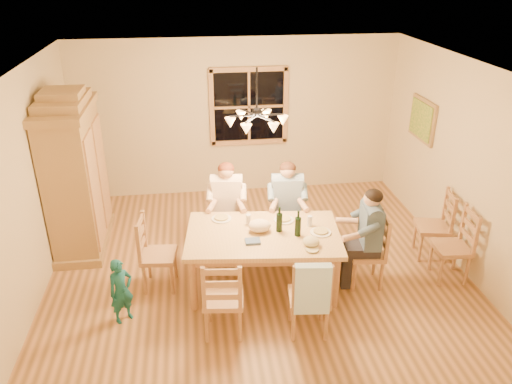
{
  "coord_description": "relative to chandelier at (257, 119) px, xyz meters",
  "views": [
    {
      "loc": [
        -0.78,
        -5.74,
        3.84
      ],
      "look_at": [
        0.0,
        0.1,
        1.06
      ],
      "focal_mm": 35.0,
      "sensor_mm": 36.0,
      "label": 1
    }
  ],
  "objects": [
    {
      "name": "chair_near_right",
      "position": [
        0.39,
        -1.39,
        -1.77
      ],
      "size": [
        0.48,
        0.46,
        0.99
      ],
      "rotation": [
        0.0,
        0.0,
        -0.11
      ],
      "color": "#9C6C45",
      "rests_on": "floor"
    },
    {
      "name": "towel",
      "position": [
        0.37,
        -1.58,
        -1.38
      ],
      "size": [
        0.39,
        0.14,
        0.58
      ],
      "primitive_type": "cube",
      "rotation": [
        0.0,
        0.0,
        -0.11
      ],
      "color": "#B4DBF3",
      "rests_on": "chair_near_right"
    },
    {
      "name": "chair_far_right",
      "position": [
        0.48,
        0.4,
        -1.77
      ],
      "size": [
        0.48,
        0.46,
        0.99
      ],
      "rotation": [
        0.0,
        0.0,
        3.03
      ],
      "color": "#9C6C45",
      "rests_on": "floor"
    },
    {
      "name": "chair_end_left",
      "position": [
        -1.29,
        -0.31,
        -1.77
      ],
      "size": [
        0.46,
        0.48,
        0.99
      ],
      "rotation": [
        0.0,
        0.0,
        -1.68
      ],
      "color": "#9C6C45",
      "rests_on": "floor"
    },
    {
      "name": "child",
      "position": [
        -1.69,
        -0.92,
        -1.67
      ],
      "size": [
        0.35,
        0.33,
        0.8
      ],
      "primitive_type": "imported",
      "rotation": [
        0.0,
        0.0,
        0.62
      ],
      "color": "#165E67",
      "rests_on": "floor"
    },
    {
      "name": "cap",
      "position": [
        0.54,
        -0.82,
        -1.26
      ],
      "size": [
        0.2,
        0.2,
        0.11
      ],
      "primitive_type": "ellipsoid",
      "color": "#C3B882",
      "rests_on": "dining_table"
    },
    {
      "name": "plate_slate",
      "position": [
        0.72,
        -0.54,
        -1.31
      ],
      "size": [
        0.26,
        0.26,
        0.02
      ],
      "primitive_type": "cylinder",
      "color": "white",
      "rests_on": "dining_table"
    },
    {
      "name": "chair_end_right",
      "position": [
        1.32,
        -0.59,
        -1.77
      ],
      "size": [
        0.46,
        0.48,
        0.99
      ],
      "rotation": [
        0.0,
        0.0,
        1.46
      ],
      "color": "#9C6C45",
      "rests_on": "floor"
    },
    {
      "name": "cloth_bundle",
      "position": [
        -0.02,
        -0.4,
        -1.24
      ],
      "size": [
        0.28,
        0.22,
        0.15
      ],
      "primitive_type": "ellipsoid",
      "color": "beige",
      "rests_on": "dining_table"
    },
    {
      "name": "chair_far_left",
      "position": [
        -0.35,
        0.49,
        -1.77
      ],
      "size": [
        0.48,
        0.46,
        0.99
      ],
      "rotation": [
        0.0,
        0.0,
        3.03
      ],
      "color": "#9C6C45",
      "rests_on": "floor"
    },
    {
      "name": "dining_table",
      "position": [
        0.02,
        -0.45,
        -1.42
      ],
      "size": [
        2.0,
        1.35,
        0.76
      ],
      "rotation": [
        0.0,
        0.0,
        -0.11
      ],
      "color": "tan",
      "rests_on": "floor"
    },
    {
      "name": "adult_woman",
      "position": [
        -0.35,
        0.49,
        -1.24
      ],
      "size": [
        0.42,
        0.46,
        0.87
      ],
      "rotation": [
        0.0,
        0.0,
        3.03
      ],
      "color": "beige",
      "rests_on": "floor"
    },
    {
      "name": "wall_back",
      "position": [
        0.0,
        2.5,
        -0.73
      ],
      "size": [
        5.5,
        0.02,
        2.7
      ],
      "primitive_type": "cube",
      "color": "beige",
      "rests_on": "floor"
    },
    {
      "name": "wine_glass_b",
      "position": [
        0.63,
        -0.35,
        -1.25
      ],
      "size": [
        0.06,
        0.06,
        0.14
      ],
      "primitive_type": "cylinder",
      "color": "silver",
      "rests_on": "dining_table"
    },
    {
      "name": "wine_glass_a",
      "position": [
        -0.14,
        -0.21,
        -1.25
      ],
      "size": [
        0.06,
        0.06,
        0.14
      ],
      "primitive_type": "cylinder",
      "color": "silver",
      "rests_on": "dining_table"
    },
    {
      "name": "chair_spare_back",
      "position": [
        2.45,
        -0.07,
        -1.77
      ],
      "size": [
        0.5,
        0.52,
        0.99
      ],
      "rotation": [
        0.0,
        0.0,
        1.37
      ],
      "color": "#9C6C45",
      "rests_on": "floor"
    },
    {
      "name": "wall_right",
      "position": [
        2.75,
        0.0,
        -0.73
      ],
      "size": [
        0.02,
        5.0,
        2.7
      ],
      "primitive_type": "cube",
      "color": "beige",
      "rests_on": "floor"
    },
    {
      "name": "chair_spare_front",
      "position": [
        2.45,
        -0.62,
        -1.77
      ],
      "size": [
        0.46,
        0.47,
        0.99
      ],
      "rotation": [
        0.0,
        0.0,
        1.49
      ],
      "color": "#9C6C45",
      "rests_on": "floor"
    },
    {
      "name": "window",
      "position": [
        0.2,
        2.47,
        -0.53
      ],
      "size": [
        1.3,
        0.06,
        1.3
      ],
      "color": "black",
      "rests_on": "wall_back"
    },
    {
      "name": "plate_plaid",
      "position": [
        0.33,
        -0.17,
        -1.31
      ],
      "size": [
        0.26,
        0.26,
        0.02
      ],
      "primitive_type": "cylinder",
      "color": "white",
      "rests_on": "dining_table"
    },
    {
      "name": "armoire",
      "position": [
        -2.42,
        0.9,
        -1.02
      ],
      "size": [
        0.66,
        1.4,
        2.3
      ],
      "color": "olive",
      "rests_on": "floor"
    },
    {
      "name": "napkin",
      "position": [
        -0.14,
        -0.66,
        -1.3
      ],
      "size": [
        0.19,
        0.16,
        0.03
      ],
      "primitive_type": "cube",
      "rotation": [
        0.0,
        0.0,
        -0.11
      ],
      "color": "#485B84",
      "rests_on": "dining_table"
    },
    {
      "name": "wine_bottle_a",
      "position": [
        0.22,
        -0.43,
        -1.15
      ],
      "size": [
        0.08,
        0.08,
        0.33
      ],
      "primitive_type": "cylinder",
      "color": "black",
      "rests_on": "dining_table"
    },
    {
      "name": "wine_bottle_b",
      "position": [
        0.43,
        -0.56,
        -1.15
      ],
      "size": [
        0.08,
        0.08,
        0.33
      ],
      "primitive_type": "cylinder",
      "color": "black",
      "rests_on": "dining_table"
    },
    {
      "name": "chair_near_left",
      "position": [
        -0.55,
        -1.29,
        -1.77
      ],
      "size": [
        0.48,
        0.46,
        0.99
      ],
      "rotation": [
        0.0,
        0.0,
        -0.11
      ],
      "color": "#9C6C45",
      "rests_on": "floor"
    },
    {
      "name": "painting",
      "position": [
        2.71,
        1.2,
        -0.48
      ],
      "size": [
        0.06,
        0.78,
        0.64
      ],
      "color": "olive",
      "rests_on": "wall_right"
    },
    {
      "name": "ceiling",
      "position": [
        0.0,
        0.0,
        0.62
      ],
      "size": [
        5.5,
        5.0,
        0.02
      ],
      "primitive_type": "cube",
      "color": "white",
      "rests_on": "wall_back"
    },
    {
      "name": "adult_plaid_man",
      "position": [
        0.48,
        0.4,
        -1.24
      ],
      "size": [
        0.42,
        0.46,
        0.87
      ],
      "rotation": [
        0.0,
        0.0,
        3.03
      ],
      "color": "#2F5A83",
      "rests_on": "floor"
    },
    {
      "name": "floor",
      "position": [
        0.0,
        0.0,
        -2.08
      ],
      "size": [
        5.5,
        5.5,
        0.0
      ],
      "primitive_type": "plane",
      "color": "brown",
      "rests_on": "ground"
    },
    {
      "name": "chandelier",
      "position": [
        0.0,
        0.0,
        0.0
      ],
      "size": [
        0.77,
        0.68,
        0.71
      ],
      "color": "black",
      "rests_on": "ceiling"
    },
    {
      "name": "plate_woman",
      "position": [
        -0.47,
        -0.03,
        -1.31
      ],
      "size": [
        0.26,
        0.26,
        0.02
      ],
      "primitive_type": "cylinder",
      "color": "white",
      "rests_on": "dining_table"
    },
    {
      "name": "adult_slate_man",
      "position": [
        1.32,
        -0.59,
        -1.24
      ],
      "size": [
        0.46,
        0.42,
        0.87
      ],
      "rotation": [
        0.0,
        0.0,
        1.46
      ],
      "color": "#475B72",
      "rests_on": "floor"
    },
    {
      "name": "wall_left",
      "position": [
        -2.75,
        0.0,
        -0.73
      ],
      "size": [
        0.02,
        5.0,
        2.7
      ],
      "primitive_type": "cube",
      "color": "beige",
      "rests_on": "floor"
    }
  ]
}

